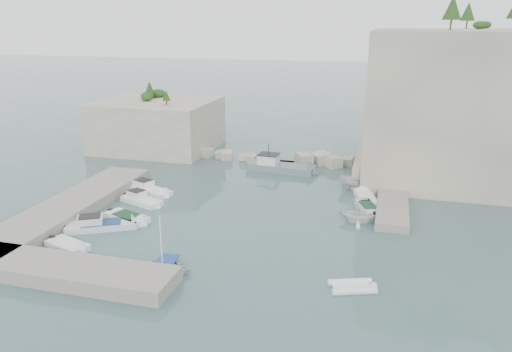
% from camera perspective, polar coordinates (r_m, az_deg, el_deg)
% --- Properties ---
extents(ground, '(400.00, 400.00, 0.00)m').
position_cam_1_polar(ground, '(45.83, -1.98, -5.74)').
color(ground, '#406060').
rests_on(ground, ground).
extents(cliff_east, '(26.00, 22.00, 17.00)m').
position_cam_1_polar(cliff_east, '(64.81, 24.50, 7.38)').
color(cliff_east, beige).
rests_on(cliff_east, ground).
extents(cliff_terrace, '(8.00, 10.00, 2.50)m').
position_cam_1_polar(cliff_terrace, '(60.61, 15.01, 0.71)').
color(cliff_terrace, beige).
rests_on(cliff_terrace, ground).
extents(outcrop_west, '(16.00, 14.00, 7.00)m').
position_cam_1_polar(outcrop_west, '(74.36, -11.15, 5.77)').
color(outcrop_west, beige).
rests_on(outcrop_west, ground).
extents(quay_west, '(5.00, 24.00, 1.10)m').
position_cam_1_polar(quay_west, '(52.14, -20.51, -3.32)').
color(quay_west, '#9E9689').
rests_on(quay_west, ground).
extents(quay_south, '(18.00, 4.00, 1.10)m').
position_cam_1_polar(quay_south, '(39.78, -21.73, -9.93)').
color(quay_south, '#9E9689').
rests_on(quay_south, ground).
extents(ledge_east, '(3.00, 16.00, 0.80)m').
position_cam_1_polar(ledge_east, '(53.24, 15.35, -2.57)').
color(ledge_east, '#9E9689').
rests_on(ledge_east, ground).
extents(breakwater, '(28.00, 3.00, 1.40)m').
position_cam_1_polar(breakwater, '(66.02, 2.81, 2.14)').
color(breakwater, beige).
rests_on(breakwater, ground).
extents(motorboat_a, '(6.51, 4.16, 1.40)m').
position_cam_1_polar(motorboat_a, '(55.78, -12.13, -1.86)').
color(motorboat_a, white).
rests_on(motorboat_a, ground).
extents(motorboat_b, '(5.48, 3.48, 1.40)m').
position_cam_1_polar(motorboat_b, '(52.63, -12.90, -3.08)').
color(motorboat_b, white).
rests_on(motorboat_b, ground).
extents(motorboat_c, '(5.35, 3.46, 0.70)m').
position_cam_1_polar(motorboat_c, '(48.60, -14.51, -4.93)').
color(motorboat_c, white).
rests_on(motorboat_c, ground).
extents(motorboat_d, '(6.99, 5.03, 1.40)m').
position_cam_1_polar(motorboat_d, '(47.39, -17.21, -5.75)').
color(motorboat_d, silver).
rests_on(motorboat_d, ground).
extents(motorboat_e, '(4.54, 3.00, 0.70)m').
position_cam_1_polar(motorboat_e, '(44.28, -20.69, -7.77)').
color(motorboat_e, white).
rests_on(motorboat_e, ground).
extents(rowboat, '(4.71, 3.61, 0.91)m').
position_cam_1_polar(rowboat, '(38.52, -10.59, -10.75)').
color(rowboat, white).
rests_on(rowboat, ground).
extents(inflatable_dinghy, '(3.78, 2.71, 0.44)m').
position_cam_1_polar(inflatable_dinghy, '(36.39, 10.89, -12.55)').
color(inflatable_dinghy, white).
rests_on(inflatable_dinghy, ground).
extents(tender_east_a, '(3.68, 3.21, 1.87)m').
position_cam_1_polar(tender_east_a, '(47.59, 11.53, -5.20)').
color(tender_east_a, white).
rests_on(tender_east_a, ground).
extents(tender_east_b, '(3.00, 4.56, 0.70)m').
position_cam_1_polar(tender_east_b, '(50.69, 12.63, -3.86)').
color(tender_east_b, silver).
rests_on(tender_east_b, ground).
extents(tender_east_c, '(3.13, 5.72, 0.70)m').
position_cam_1_polar(tender_east_c, '(53.20, 12.45, -2.82)').
color(tender_east_c, white).
rests_on(tender_east_c, ground).
extents(tender_east_d, '(5.38, 3.11, 1.96)m').
position_cam_1_polar(tender_east_d, '(56.97, 11.93, -1.44)').
color(tender_east_d, silver).
rests_on(tender_east_d, ground).
extents(work_boat, '(9.38, 3.45, 2.20)m').
position_cam_1_polar(work_boat, '(62.38, 2.89, 0.56)').
color(work_boat, slate).
rests_on(work_boat, ground).
extents(rowboat_mast, '(0.10, 0.10, 4.20)m').
position_cam_1_polar(rowboat_mast, '(37.40, -10.80, -7.29)').
color(rowboat_mast, white).
rests_on(rowboat_mast, rowboat).
extents(vegetation, '(53.48, 13.88, 13.40)m').
position_cam_1_polar(vegetation, '(64.89, 20.71, 16.23)').
color(vegetation, '#1E4219').
rests_on(vegetation, ground).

